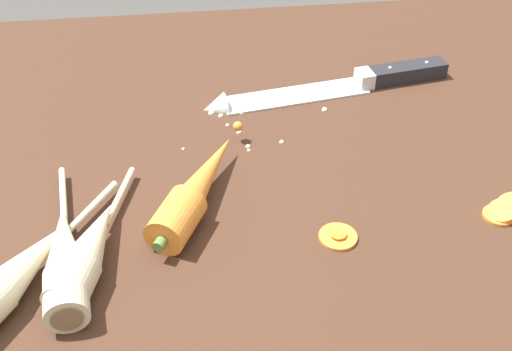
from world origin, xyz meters
TOP-DOWN VIEW (x-y plane):
  - ground_plane at (0.00, 0.00)cm, footprint 120.00×90.00cm
  - chefs_knife at (11.87, 16.80)cm, footprint 34.81×8.60cm
  - whole_carrot at (-6.64, -4.17)cm, footprint 11.74×20.28cm
  - parsnip_front at (-19.49, -12.71)cm, footprint 5.80×22.55cm
  - parsnip_mid_left at (-17.36, -11.90)cm, footprint 7.78×20.21cm
  - parsnip_mid_right at (-23.67, -14.22)cm, footprint 14.15×20.93cm
  - carrot_slice_stray_near at (7.19, -11.29)cm, footprint 3.94×3.94cm
  - mince_crumbs at (0.74, 10.65)cm, footprint 19.31×9.29cm

SIDE VIEW (x-z plane):
  - ground_plane at x=0.00cm, z-range -4.00..0.00cm
  - mince_crumbs at x=0.74cm, z-range -0.05..0.75cm
  - carrot_slice_stray_near at x=7.19cm, z-range 0.01..0.71cm
  - chefs_knife at x=11.87cm, z-range -1.44..2.74cm
  - parsnip_mid_right at x=-23.67cm, z-range -0.02..3.98cm
  - parsnip_front at x=-19.49cm, z-range -0.02..3.98cm
  - parsnip_mid_left at x=-17.36cm, z-range -0.02..3.98cm
  - whole_carrot at x=-6.64cm, z-range 0.00..4.20cm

